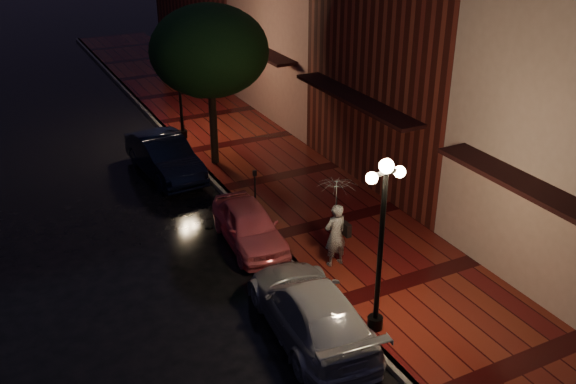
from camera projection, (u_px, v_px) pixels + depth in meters
ground at (270, 241)px, 19.03m from camera, size 120.00×120.00×0.00m
sidewalk at (335, 222)px, 19.91m from camera, size 4.50×60.00×0.15m
curb at (270, 239)px, 19.00m from camera, size 0.25×60.00×0.15m
storefront_mid at (433, 20)px, 21.09m from camera, size 5.00×8.00×11.00m
storefront_far at (315, 12)px, 27.95m from camera, size 5.00×8.00×9.00m
streetlamp_near at (381, 237)px, 14.03m from camera, size 0.96×0.36×4.31m
streetlamp_far at (179, 79)px, 25.25m from camera, size 0.96×0.36×4.31m
street_tree at (210, 54)px, 22.23m from camera, size 4.16×4.16×5.80m
pink_car at (249, 225)px, 18.61m from camera, size 1.77×3.75×1.24m
navy_car at (165, 156)px, 23.04m from camera, size 1.87×4.50×1.45m
silver_car at (311, 310)px, 14.84m from camera, size 2.33×4.84×1.36m
woman_with_umbrella at (336, 209)px, 16.88m from camera, size 1.06×1.08×2.55m
parking_meter at (255, 183)px, 20.66m from camera, size 0.11×0.08×1.16m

